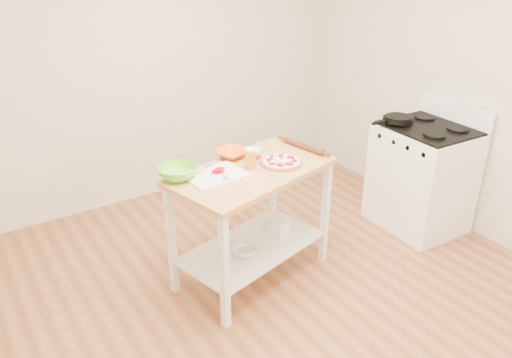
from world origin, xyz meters
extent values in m
cube|color=#A5643C|center=(0.00, 0.00, -0.01)|extent=(4.00, 4.50, 0.02)
cube|color=beige|center=(0.00, 2.26, 1.35)|extent=(4.00, 0.02, 2.70)
cube|color=beige|center=(2.01, 0.00, 1.35)|extent=(0.02, 4.50, 2.70)
cube|color=tan|center=(0.00, 0.52, 0.88)|extent=(1.29, 0.89, 0.04)
cube|color=white|center=(0.00, 0.52, 0.25)|extent=(1.19, 0.81, 0.02)
cube|color=white|center=(-0.47, 0.13, 0.43)|extent=(0.06, 0.06, 0.86)
cube|color=white|center=(-0.59, 0.67, 0.43)|extent=(0.06, 0.06, 0.86)
cube|color=white|center=(0.59, 0.38, 0.43)|extent=(0.06, 0.06, 0.86)
cube|color=white|center=(0.46, 0.91, 0.43)|extent=(0.06, 0.06, 0.86)
cube|color=white|center=(1.67, 0.35, 0.46)|extent=(0.67, 0.78, 0.92)
cube|color=black|center=(1.67, 0.35, 0.93)|extent=(0.63, 0.73, 0.02)
cube|color=white|center=(1.97, 0.33, 1.02)|extent=(0.07, 0.75, 0.18)
cylinder|color=black|center=(1.52, 0.56, 0.98)|extent=(0.26, 0.26, 0.03)
cube|color=black|center=(1.33, 0.59, 0.98)|extent=(0.16, 0.04, 0.02)
cylinder|color=tan|center=(0.23, 0.48, 0.91)|extent=(0.30, 0.30, 0.02)
cylinder|color=tan|center=(0.23, 0.48, 0.92)|extent=(0.30, 0.30, 0.01)
cylinder|color=white|center=(0.23, 0.48, 0.92)|extent=(0.26, 0.26, 0.01)
cylinder|color=#A50411|center=(0.31, 0.49, 0.93)|extent=(0.06, 0.06, 0.01)
cylinder|color=#A50411|center=(0.28, 0.55, 0.93)|extent=(0.06, 0.06, 0.01)
cylinder|color=#A50411|center=(0.22, 0.57, 0.93)|extent=(0.06, 0.06, 0.01)
cylinder|color=#A50411|center=(0.16, 0.54, 0.93)|extent=(0.06, 0.06, 0.01)
cylinder|color=#A50411|center=(0.14, 0.48, 0.93)|extent=(0.06, 0.06, 0.01)
cylinder|color=#A50411|center=(0.17, 0.42, 0.93)|extent=(0.06, 0.06, 0.01)
cylinder|color=#A50411|center=(0.24, 0.40, 0.93)|extent=(0.06, 0.06, 0.01)
cylinder|color=#A50411|center=(0.29, 0.43, 0.93)|extent=(0.06, 0.06, 0.01)
sphere|color=white|center=(0.28, 0.52, 0.93)|extent=(0.04, 0.04, 0.04)
sphere|color=white|center=(0.21, 0.55, 0.93)|extent=(0.04, 0.04, 0.04)
sphere|color=white|center=(0.16, 0.49, 0.93)|extent=(0.04, 0.04, 0.04)
sphere|color=white|center=(0.21, 0.43, 0.93)|extent=(0.04, 0.04, 0.04)
sphere|color=white|center=(0.28, 0.44, 0.93)|extent=(0.04, 0.04, 0.04)
sphere|color=white|center=(0.29, 0.52, 0.93)|extent=(0.04, 0.04, 0.04)
sphere|color=white|center=(0.22, 0.54, 0.93)|extent=(0.04, 0.04, 0.04)
plane|color=#17511B|center=(0.32, 0.47, 0.93)|extent=(0.03, 0.03, 0.00)
plane|color=#17511B|center=(0.25, 0.52, 0.93)|extent=(0.04, 0.04, 0.00)
plane|color=#17511B|center=(0.20, 0.55, 0.93)|extent=(0.03, 0.03, 0.00)
plane|color=#17511B|center=(0.16, 0.50, 0.93)|extent=(0.03, 0.03, 0.00)
plane|color=#17511B|center=(0.19, 0.44, 0.93)|extent=(0.04, 0.04, 0.00)
cube|color=white|center=(-0.27, 0.57, 0.91)|extent=(0.42, 0.32, 0.01)
cube|color=#F4EACC|center=(-0.39, 0.63, 0.92)|extent=(0.03, 0.03, 0.02)
cube|color=#F4EACC|center=(-0.36, 0.64, 0.92)|extent=(0.03, 0.03, 0.02)
cube|color=#F4EACC|center=(-0.32, 0.64, 0.92)|extent=(0.03, 0.03, 0.02)
cube|color=#F4EACC|center=(-0.39, 0.67, 0.92)|extent=(0.03, 0.03, 0.02)
cube|color=#F4EACC|center=(-0.36, 0.67, 0.92)|extent=(0.03, 0.03, 0.02)
cube|color=#F4EACC|center=(-0.32, 0.67, 0.92)|extent=(0.03, 0.03, 0.02)
cylinder|color=#A50411|center=(-0.25, 0.59, 0.92)|extent=(0.07, 0.07, 0.01)
cylinder|color=#A50411|center=(-0.23, 0.59, 0.92)|extent=(0.07, 0.07, 0.01)
cylinder|color=#A50411|center=(-0.22, 0.59, 0.93)|extent=(0.07, 0.07, 0.01)
cube|color=#41B2A1|center=(-0.24, 0.48, 0.92)|extent=(0.06, 0.07, 0.01)
cylinder|color=#41B2A1|center=(-0.22, 0.55, 0.92)|extent=(0.07, 0.09, 0.01)
cube|color=silver|center=(-0.30, 0.69, 0.91)|extent=(0.18, 0.09, 0.00)
cube|color=black|center=(-0.42, 0.63, 0.92)|extent=(0.10, 0.06, 0.01)
imported|color=orange|center=(0.00, 0.80, 0.93)|extent=(0.29, 0.29, 0.06)
imported|color=#6AD924|center=(-0.50, 0.68, 0.94)|extent=(0.35, 0.35, 0.08)
cylinder|color=orange|center=(0.00, 0.55, 0.97)|extent=(0.07, 0.07, 0.13)
cylinder|color=white|center=(0.00, 0.55, 1.04)|extent=(0.08, 0.08, 0.02)
cylinder|color=white|center=(0.08, 0.62, 0.95)|extent=(0.09, 0.09, 0.11)
cylinder|color=red|center=(0.08, 0.62, 0.95)|extent=(0.09, 0.09, 0.04)
cylinder|color=silver|center=(0.10, 0.62, 1.03)|extent=(0.01, 0.06, 0.11)
cylinder|color=#603016|center=(0.54, 0.62, 0.92)|extent=(0.11, 0.40, 0.05)
imported|color=silver|center=(-0.11, 0.46, 0.29)|extent=(0.23, 0.23, 0.06)
cube|color=white|center=(0.27, 0.54, 0.32)|extent=(0.15, 0.15, 0.13)
camera|label=1|loc=(-1.74, -2.16, 2.36)|focal=35.00mm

